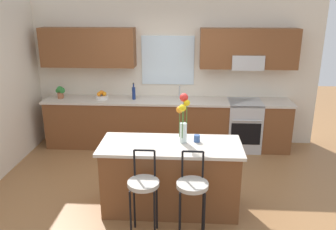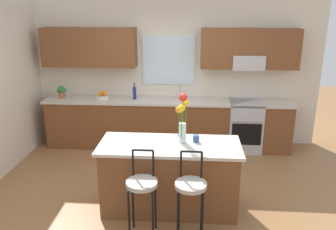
{
  "view_description": "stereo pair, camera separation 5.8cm",
  "coord_description": "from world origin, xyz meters",
  "px_view_note": "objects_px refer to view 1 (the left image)",
  "views": [
    {
      "loc": [
        0.38,
        -4.38,
        2.61
      ],
      "look_at": [
        0.09,
        0.55,
        1.0
      ],
      "focal_mm": 36.68,
      "sensor_mm": 36.0,
      "label": 1
    },
    {
      "loc": [
        0.44,
        -4.38,
        2.61
      ],
      "look_at": [
        0.09,
        0.55,
        1.0
      ],
      "focal_mm": 36.68,
      "sensor_mm": 36.0,
      "label": 2
    }
  ],
  "objects_px": {
    "bar_stool_near": "(144,187)",
    "fruit_bowl_oranges": "(102,96)",
    "bar_stool_middle": "(192,188)",
    "mug_ceramic": "(197,138)",
    "flower_vase": "(183,116)",
    "oven_range": "(243,125)",
    "potted_plant_small": "(60,91)",
    "bottle_olive_oil": "(134,93)",
    "kitchen_island": "(171,176)"
  },
  "relations": [
    {
      "from": "flower_vase",
      "to": "fruit_bowl_oranges",
      "type": "relative_size",
      "value": 2.66
    },
    {
      "from": "potted_plant_small",
      "to": "mug_ceramic",
      "type": "bearing_deg",
      "value": -38.45
    },
    {
      "from": "potted_plant_small",
      "to": "bar_stool_near",
      "type": "bearing_deg",
      "value": -54.64
    },
    {
      "from": "oven_range",
      "to": "bar_stool_middle",
      "type": "height_order",
      "value": "bar_stool_middle"
    },
    {
      "from": "potted_plant_small",
      "to": "kitchen_island",
      "type": "bearing_deg",
      "value": -43.87
    },
    {
      "from": "bar_stool_middle",
      "to": "bottle_olive_oil",
      "type": "distance_m",
      "value": 2.91
    },
    {
      "from": "flower_vase",
      "to": "potted_plant_small",
      "type": "height_order",
      "value": "flower_vase"
    },
    {
      "from": "kitchen_island",
      "to": "mug_ceramic",
      "type": "bearing_deg",
      "value": 16.71
    },
    {
      "from": "kitchen_island",
      "to": "bar_stool_middle",
      "type": "xyz_separation_m",
      "value": [
        0.28,
        -0.59,
        0.17
      ]
    },
    {
      "from": "kitchen_island",
      "to": "bottle_olive_oil",
      "type": "height_order",
      "value": "bottle_olive_oil"
    },
    {
      "from": "bar_stool_middle",
      "to": "potted_plant_small",
      "type": "xyz_separation_m",
      "value": [
        -2.45,
        2.67,
        0.42
      ]
    },
    {
      "from": "mug_ceramic",
      "to": "bar_stool_near",
      "type": "bearing_deg",
      "value": -131.55
    },
    {
      "from": "oven_range",
      "to": "bar_stool_near",
      "type": "distance_m",
      "value": 3.06
    },
    {
      "from": "oven_range",
      "to": "mug_ceramic",
      "type": "distance_m",
      "value": 2.23
    },
    {
      "from": "bar_stool_near",
      "to": "mug_ceramic",
      "type": "bearing_deg",
      "value": 48.45
    },
    {
      "from": "kitchen_island",
      "to": "fruit_bowl_oranges",
      "type": "height_order",
      "value": "fruit_bowl_oranges"
    },
    {
      "from": "oven_range",
      "to": "fruit_bowl_oranges",
      "type": "height_order",
      "value": "fruit_bowl_oranges"
    },
    {
      "from": "mug_ceramic",
      "to": "bottle_olive_oil",
      "type": "xyz_separation_m",
      "value": [
        -1.12,
        1.99,
        0.08
      ]
    },
    {
      "from": "bar_stool_middle",
      "to": "potted_plant_small",
      "type": "distance_m",
      "value": 3.65
    },
    {
      "from": "bar_stool_middle",
      "to": "bottle_olive_oil",
      "type": "bearing_deg",
      "value": 111.74
    },
    {
      "from": "oven_range",
      "to": "bar_stool_middle",
      "type": "bearing_deg",
      "value": -110.16
    },
    {
      "from": "kitchen_island",
      "to": "bottle_olive_oil",
      "type": "distance_m",
      "value": 2.31
    },
    {
      "from": "bar_stool_middle",
      "to": "fruit_bowl_oranges",
      "type": "height_order",
      "value": "fruit_bowl_oranges"
    },
    {
      "from": "fruit_bowl_oranges",
      "to": "kitchen_island",
      "type": "bearing_deg",
      "value": -56.32
    },
    {
      "from": "oven_range",
      "to": "fruit_bowl_oranges",
      "type": "distance_m",
      "value": 2.69
    },
    {
      "from": "flower_vase",
      "to": "potted_plant_small",
      "type": "relative_size",
      "value": 2.79
    },
    {
      "from": "bar_stool_near",
      "to": "flower_vase",
      "type": "relative_size",
      "value": 1.63
    },
    {
      "from": "bar_stool_middle",
      "to": "fruit_bowl_oranges",
      "type": "relative_size",
      "value": 4.34
    },
    {
      "from": "oven_range",
      "to": "bottle_olive_oil",
      "type": "height_order",
      "value": "bottle_olive_oil"
    },
    {
      "from": "flower_vase",
      "to": "kitchen_island",
      "type": "bearing_deg",
      "value": -155.67
    },
    {
      "from": "oven_range",
      "to": "flower_vase",
      "type": "relative_size",
      "value": 1.44
    },
    {
      "from": "flower_vase",
      "to": "fruit_bowl_oranges",
      "type": "xyz_separation_m",
      "value": [
        -1.55,
        2.02,
        -0.3
      ]
    },
    {
      "from": "oven_range",
      "to": "potted_plant_small",
      "type": "distance_m",
      "value": 3.47
    },
    {
      "from": "mug_ceramic",
      "to": "kitchen_island",
      "type": "bearing_deg",
      "value": -163.29
    },
    {
      "from": "oven_range",
      "to": "fruit_bowl_oranges",
      "type": "xyz_separation_m",
      "value": [
        -2.64,
        0.03,
        0.52
      ]
    },
    {
      "from": "flower_vase",
      "to": "bottle_olive_oil",
      "type": "xyz_separation_m",
      "value": [
        -0.94,
        2.02,
        -0.24
      ]
    },
    {
      "from": "fruit_bowl_oranges",
      "to": "potted_plant_small",
      "type": "distance_m",
      "value": 0.78
    },
    {
      "from": "kitchen_island",
      "to": "fruit_bowl_oranges",
      "type": "distance_m",
      "value": 2.57
    },
    {
      "from": "bar_stool_middle",
      "to": "potted_plant_small",
      "type": "height_order",
      "value": "potted_plant_small"
    },
    {
      "from": "flower_vase",
      "to": "potted_plant_small",
      "type": "bearing_deg",
      "value": 139.02
    },
    {
      "from": "bar_stool_near",
      "to": "fruit_bowl_oranges",
      "type": "relative_size",
      "value": 4.34
    },
    {
      "from": "bar_stool_middle",
      "to": "mug_ceramic",
      "type": "bearing_deg",
      "value": 85.27
    },
    {
      "from": "kitchen_island",
      "to": "bar_stool_near",
      "type": "xyz_separation_m",
      "value": [
        -0.27,
        -0.59,
        0.17
      ]
    },
    {
      "from": "potted_plant_small",
      "to": "flower_vase",
      "type": "bearing_deg",
      "value": -40.98
    },
    {
      "from": "flower_vase",
      "to": "fruit_bowl_oranges",
      "type": "bearing_deg",
      "value": 127.4
    },
    {
      "from": "bar_stool_near",
      "to": "bottle_olive_oil",
      "type": "distance_m",
      "value": 2.75
    },
    {
      "from": "flower_vase",
      "to": "mug_ceramic",
      "type": "xyz_separation_m",
      "value": [
        0.18,
        0.03,
        -0.31
      ]
    },
    {
      "from": "bottle_olive_oil",
      "to": "potted_plant_small",
      "type": "distance_m",
      "value": 1.38
    },
    {
      "from": "fruit_bowl_oranges",
      "to": "potted_plant_small",
      "type": "height_order",
      "value": "potted_plant_small"
    },
    {
      "from": "flower_vase",
      "to": "potted_plant_small",
      "type": "distance_m",
      "value": 3.09
    }
  ]
}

